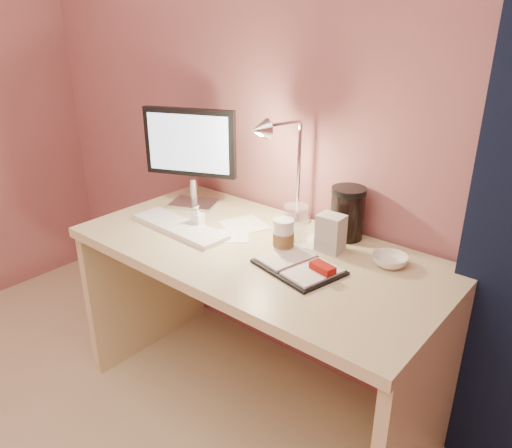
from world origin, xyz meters
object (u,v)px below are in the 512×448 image
Objects in this scene: lotion_bottle at (198,217)px; dark_jar at (347,216)px; desk at (270,292)px; monitor at (191,149)px; coffee_cup at (284,237)px; bowl at (390,260)px; keyboard at (180,227)px; product_box at (331,233)px; planner at (301,266)px; desk_lamp at (292,164)px; clear_cup at (295,226)px.

dark_jar reaches higher than lotion_bottle.
monitor reaches higher than desk.
dark_jar is (0.70, 0.14, -0.17)m from monitor.
bowl is at bearing 22.85° from coffee_cup.
keyboard is 0.61m from product_box.
desk is 7.81× the size of dark_jar.
planner is 2.58× the size of bowl.
desk is 11.54× the size of bowl.
dark_jar reaches higher than product_box.
keyboard is at bearing -146.82° from dark_jar.
product_box is (0.52, 0.16, 0.02)m from lotion_bottle.
lotion_bottle is at bearing 57.58° from keyboard.
desk_lamp is at bearing 166.02° from product_box.
keyboard is 0.56m from planner.
lotion_bottle is at bearing -62.89° from monitor.
planner is 0.31m from bowl.
clear_cup is at bearing 15.84° from desk.
planner is at bearing -26.78° from desk.
keyboard is 0.51m from desk_lamp.
planner reaches higher than keyboard.
clear_cup is at bearing 85.21° from coffee_cup.
keyboard is at bearing -157.37° from desk.
monitor is 0.62m from clear_cup.
planner is 2.00× the size of clear_cup.
keyboard is 0.08m from lotion_bottle.
desk is at bearing -166.10° from bowl.
keyboard is at bearing -125.39° from lotion_bottle.
bowl is at bearing -21.55° from monitor.
coffee_cup is 1.02× the size of bowl.
product_box is (0.21, 0.07, 0.29)m from desk.
desk is 3.18× the size of desk_lamp.
clear_cup is 0.24m from desk_lamp.
planner is 0.15m from coffee_cup.
clear_cup is (0.09, 0.03, 0.30)m from desk.
monitor is 0.63m from coffee_cup.
coffee_cup is at bearing -23.31° from desk.
product_box is (0.01, -0.14, -0.02)m from dark_jar.
dark_jar is at bearing 66.07° from coffee_cup.
desk is at bearing 15.52° from lotion_bottle.
coffee_cup is at bearing -40.97° from desk_lamp.
lotion_bottle is 0.54m from product_box.
bowl is (0.22, 0.22, 0.01)m from planner.
desk_lamp is (0.35, 0.26, 0.27)m from keyboard.
product_box is at bearing 17.06° from lotion_bottle.
lotion_bottle is at bearing -170.12° from planner.
coffee_cup is at bearing 16.71° from keyboard.
coffee_cup is 0.28× the size of desk_lamp.
keyboard is 1.42× the size of planner.
bowl is (0.34, 0.08, -0.06)m from clear_cup.
monitor is 4.81× the size of lotion_bottle.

